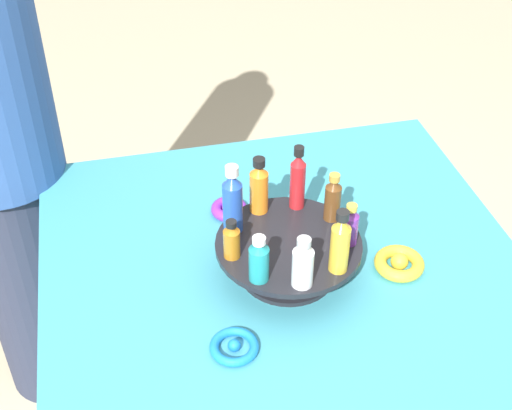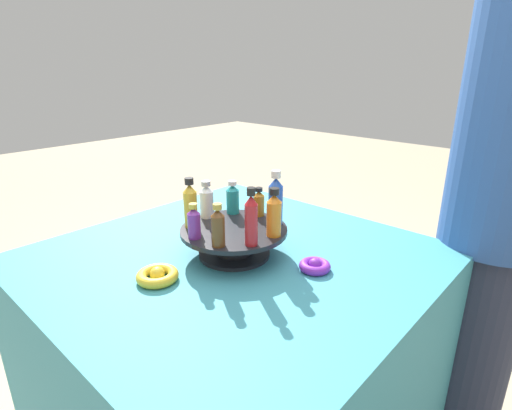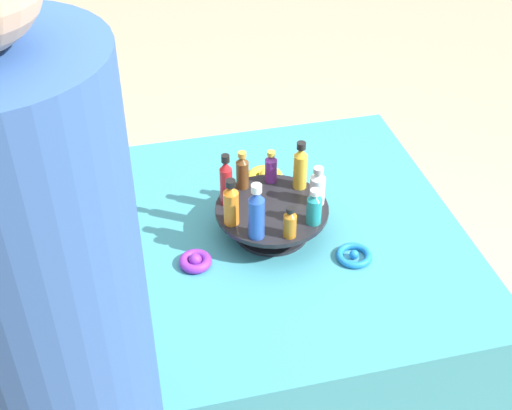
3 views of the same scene
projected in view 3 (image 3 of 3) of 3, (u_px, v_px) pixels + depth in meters
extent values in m
plane|color=tan|center=(268.00, 409.00, 2.33)|extent=(12.00, 12.00, 0.00)
cube|color=teal|center=(270.00, 330.00, 2.09)|extent=(0.99, 0.99, 0.76)
cylinder|color=black|center=(271.00, 230.00, 1.86)|extent=(0.20, 0.20, 0.01)
cylinder|color=black|center=(272.00, 220.00, 1.84)|extent=(0.10, 0.10, 0.06)
cylinder|color=black|center=(272.00, 209.00, 1.81)|extent=(0.29, 0.29, 0.01)
cylinder|color=silver|center=(317.00, 190.00, 1.80)|extent=(0.04, 0.04, 0.08)
cone|color=silver|center=(318.00, 175.00, 1.77)|extent=(0.04, 0.04, 0.02)
cylinder|color=#B2B2B7|center=(319.00, 170.00, 1.77)|extent=(0.03, 0.03, 0.01)
cylinder|color=gold|center=(300.00, 171.00, 1.85)|extent=(0.04, 0.04, 0.10)
cone|color=gold|center=(301.00, 152.00, 1.81)|extent=(0.03, 0.03, 0.02)
cylinder|color=black|center=(301.00, 146.00, 1.80)|extent=(0.02, 0.02, 0.02)
cylinder|color=#702D93|center=(271.00, 170.00, 1.88)|extent=(0.03, 0.03, 0.07)
cone|color=#702D93|center=(271.00, 158.00, 1.86)|extent=(0.03, 0.03, 0.01)
cylinder|color=gold|center=(271.00, 153.00, 1.85)|extent=(0.02, 0.02, 0.01)
cylinder|color=brown|center=(242.00, 175.00, 1.86)|extent=(0.03, 0.03, 0.08)
cone|color=brown|center=(242.00, 160.00, 1.83)|extent=(0.03, 0.03, 0.02)
cylinder|color=#B79338|center=(242.00, 155.00, 1.82)|extent=(0.02, 0.02, 0.01)
cylinder|color=#B21E23|center=(226.00, 186.00, 1.79)|extent=(0.03, 0.03, 0.10)
cone|color=#B21E23|center=(226.00, 166.00, 1.75)|extent=(0.03, 0.03, 0.02)
cylinder|color=black|center=(225.00, 159.00, 1.74)|extent=(0.02, 0.02, 0.02)
cylinder|color=orange|center=(231.00, 208.00, 1.74)|extent=(0.04, 0.04, 0.09)
cone|color=orange|center=(231.00, 189.00, 1.70)|extent=(0.04, 0.04, 0.02)
cylinder|color=black|center=(231.00, 183.00, 1.69)|extent=(0.02, 0.02, 0.02)
cylinder|color=#234CAD|center=(256.00, 218.00, 1.69)|extent=(0.04, 0.04, 0.11)
cone|color=#234CAD|center=(256.00, 196.00, 1.65)|extent=(0.04, 0.04, 0.02)
cylinder|color=silver|center=(256.00, 188.00, 1.64)|extent=(0.03, 0.03, 0.02)
cylinder|color=#AD6B19|center=(290.00, 226.00, 1.71)|extent=(0.03, 0.03, 0.06)
cone|color=#AD6B19|center=(290.00, 214.00, 1.68)|extent=(0.03, 0.03, 0.01)
cylinder|color=black|center=(290.00, 210.00, 1.68)|extent=(0.02, 0.02, 0.01)
cylinder|color=teal|center=(314.00, 211.00, 1.74)|extent=(0.04, 0.04, 0.07)
cone|color=teal|center=(315.00, 197.00, 1.72)|extent=(0.04, 0.04, 0.02)
cylinder|color=silver|center=(315.00, 192.00, 1.71)|extent=(0.02, 0.02, 0.01)
torus|color=blue|center=(354.00, 255.00, 1.78)|extent=(0.09, 0.09, 0.02)
sphere|color=blue|center=(354.00, 254.00, 1.77)|extent=(0.02, 0.02, 0.02)
torus|color=gold|center=(265.00, 177.00, 2.03)|extent=(0.10, 0.10, 0.03)
sphere|color=gold|center=(265.00, 176.00, 2.03)|extent=(0.04, 0.04, 0.04)
torus|color=purple|center=(195.00, 261.00, 1.75)|extent=(0.08, 0.08, 0.02)
sphere|color=purple|center=(195.00, 260.00, 1.75)|extent=(0.03, 0.03, 0.03)
cylinder|color=#2D5193|center=(47.00, 314.00, 1.06)|extent=(0.30, 0.30, 0.86)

